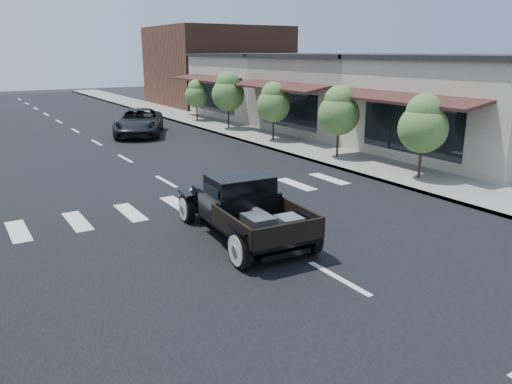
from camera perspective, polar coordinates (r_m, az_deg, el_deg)
ground at (r=13.53m, az=1.01°, el=-5.23°), size 120.00×120.00×0.00m
road at (r=26.94m, az=-16.67°, el=4.77°), size 14.00×80.00×0.02m
road_markings at (r=22.24m, az=-13.15°, el=2.77°), size 12.00×60.00×0.06m
sidewalk_right at (r=30.24m, az=-0.93°, el=6.70°), size 3.00×80.00×0.15m
storefront_near at (r=26.43m, az=24.54°, el=8.74°), size 10.00×9.00×4.50m
storefront_mid at (r=32.28m, az=11.07°, el=10.89°), size 10.00×9.00×4.50m
storefront_far at (r=39.34m, az=1.97°, el=11.99°), size 10.00×9.00×4.50m
far_building_right at (r=48.13m, az=-4.36°, el=14.14°), size 11.00×10.00×7.00m
small_tree_a at (r=19.92m, az=18.44°, el=5.86°), size 1.85×1.85×3.09m
small_tree_b at (r=23.20m, az=9.40°, el=7.81°), size 1.88×1.88×3.13m
small_tree_c at (r=27.39m, az=1.99°, el=9.10°), size 1.82×1.82×3.03m
small_tree_d at (r=31.67m, az=-3.20°, el=10.31°), size 2.03×2.03×3.38m
small_tree_e at (r=35.78m, az=-6.80°, el=10.32°), size 1.62×1.62×2.71m
hotrod_pickup at (r=13.22m, az=-1.39°, el=-1.80°), size 2.68×5.13×1.72m
second_car at (r=30.73m, az=-13.21°, el=7.75°), size 4.63×6.10×1.54m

